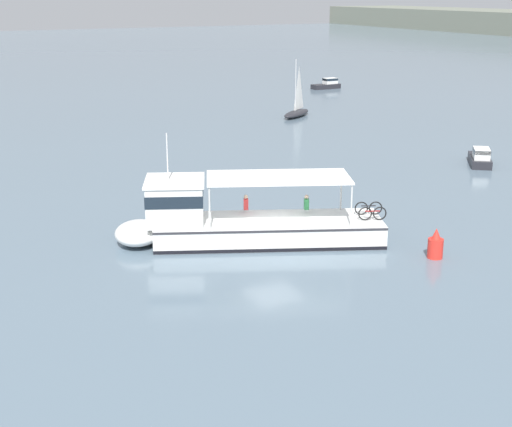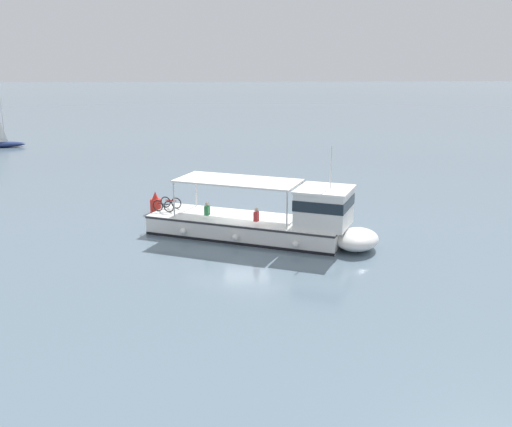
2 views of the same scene
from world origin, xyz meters
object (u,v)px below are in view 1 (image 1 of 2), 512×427
Objects in this scene: motorboat_near_port at (327,84)px; channel_buoy at (435,246)px; ferry_main at (235,222)px; sailboat_horizon_east at (297,111)px; motorboat_far_right at (480,157)px.

channel_buoy is (52.48, -27.42, 0.02)m from motorboat_near_port.
ferry_main reaches higher than motorboat_near_port.
sailboat_horizon_east is (-30.21, 20.85, -0.47)m from ferry_main.
motorboat_near_port is (-46.40, 34.52, -0.47)m from ferry_main.
motorboat_far_right is (23.29, 1.11, 0.00)m from sailboat_horizon_east.
channel_buoy is at bearing -27.59° from motorboat_near_port.
motorboat_far_right is (-6.91, 21.96, -0.47)m from ferry_main.
sailboat_horizon_east is at bearing -177.26° from motorboat_far_right.
sailboat_horizon_east is at bearing 159.24° from channel_buoy.
motorboat_near_port is 2.62× the size of channel_buoy.
sailboat_horizon_east is 23.32m from motorboat_far_right.
sailboat_horizon_east is 1.48× the size of motorboat_far_right.
motorboat_far_right is (39.48, -12.55, 0.00)m from motorboat_near_port.
motorboat_near_port is 59.21m from channel_buoy.
channel_buoy is at bearing 49.40° from ferry_main.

